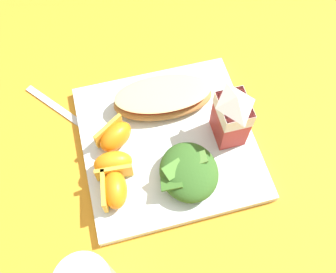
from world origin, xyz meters
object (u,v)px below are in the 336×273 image
at_px(orange_wedge_middle, 113,164).
at_px(orange_wedge_rear, 114,190).
at_px(metal_fork, 73,118).
at_px(green_salad_pile, 189,172).
at_px(cheesy_pizza_bread, 163,98).
at_px(milk_carton, 232,115).
at_px(white_plate, 168,141).
at_px(orange_wedge_front, 115,136).

height_order(orange_wedge_middle, orange_wedge_rear, same).
bearing_deg(metal_fork, green_salad_pile, 45.50).
bearing_deg(orange_wedge_middle, cheesy_pizza_bread, 133.58).
bearing_deg(metal_fork, cheesy_pizza_bread, 83.09).
bearing_deg(green_salad_pile, milk_carton, 124.87).
bearing_deg(cheesy_pizza_bread, milk_carton, 46.96).
relative_size(white_plate, cheesy_pizza_bread, 1.60).
height_order(cheesy_pizza_bread, orange_wedge_middle, orange_wedge_middle).
distance_m(cheesy_pizza_bread, milk_carton, 0.13).
bearing_deg(cheesy_pizza_bread, metal_fork, -96.91).
distance_m(orange_wedge_front, orange_wedge_middle, 0.05).
bearing_deg(orange_wedge_front, white_plate, 78.08).
distance_m(green_salad_pile, orange_wedge_rear, 0.12).
xyz_separation_m(white_plate, orange_wedge_middle, (0.03, -0.10, 0.03)).
bearing_deg(metal_fork, orange_wedge_front, 42.83).
bearing_deg(green_salad_pile, orange_wedge_middle, -110.90).
height_order(orange_wedge_rear, metal_fork, orange_wedge_rear).
distance_m(cheesy_pizza_bread, green_salad_pile, 0.14).
height_order(green_salad_pile, milk_carton, milk_carton).
height_order(green_salad_pile, metal_fork, green_salad_pile).
bearing_deg(orange_wedge_rear, orange_wedge_front, 168.26).
bearing_deg(orange_wedge_front, orange_wedge_middle, -13.91).
relative_size(cheesy_pizza_bread, orange_wedge_rear, 2.73).
relative_size(milk_carton, orange_wedge_rear, 1.71).
xyz_separation_m(green_salad_pile, metal_fork, (-0.16, -0.16, -0.03)).
bearing_deg(white_plate, orange_wedge_front, -101.92).
relative_size(cheesy_pizza_bread, orange_wedge_front, 2.51).
bearing_deg(cheesy_pizza_bread, orange_wedge_front, -60.81).
relative_size(orange_wedge_front, orange_wedge_rear, 1.09).
bearing_deg(metal_fork, orange_wedge_middle, 24.47).
distance_m(cheesy_pizza_bread, orange_wedge_rear, 0.18).
height_order(green_salad_pile, orange_wedge_middle, green_salad_pile).
xyz_separation_m(orange_wedge_middle, metal_fork, (-0.12, -0.05, -0.03)).
relative_size(white_plate, orange_wedge_front, 4.01).
bearing_deg(green_salad_pile, orange_wedge_rear, -90.24).
bearing_deg(white_plate, orange_wedge_rear, -55.03).
bearing_deg(green_salad_pile, metal_fork, -134.50).
height_order(white_plate, orange_wedge_rear, orange_wedge_rear).
bearing_deg(orange_wedge_rear, metal_fork, -163.50).
height_order(cheesy_pizza_bread, green_salad_pile, green_salad_pile).
bearing_deg(orange_wedge_rear, green_salad_pile, 89.76).
xyz_separation_m(cheesy_pizza_bread, milk_carton, (0.08, 0.09, 0.04)).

